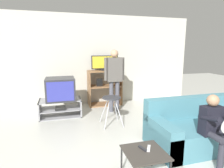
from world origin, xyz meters
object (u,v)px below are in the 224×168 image
Objects in this scene: media_shelf at (105,87)px; remote_control_black at (143,148)px; person_standing_adult at (114,75)px; person_seated_child at (215,124)px; television_main at (60,89)px; couch at (203,129)px; remote_control_white at (149,148)px; snack_table at (145,155)px; television_flat at (105,63)px; folding_stool at (111,102)px; tv_stand at (61,108)px.

media_shelf reaches higher than remote_control_black.
person_standing_adult is 1.63× the size of person_seated_child.
television_main is 1.38m from person_standing_adult.
person_standing_adult reaches higher than couch.
couch reaches higher than remote_control_white.
remote_control_white is at bearing 30.54° from snack_table.
couch reaches higher than snack_table.
television_flat is at bearing 42.58° from media_shelf.
couch reaches higher than folding_stool.
person_seated_child is at bearing -50.54° from tv_stand.
media_shelf is at bearing 112.31° from couch.
snack_table is 3.45× the size of remote_control_white.
folding_stool is 0.39× the size of person_standing_adult.
television_main is 0.68× the size of person_seated_child.
tv_stand is 3.14m from couch.
television_main is 2.77m from remote_control_black.
remote_control_white is at bearing -67.72° from tv_stand.
couch is (1.31, 0.54, -0.12)m from remote_control_white.
snack_table is at bearing -92.28° from folding_stool.
remote_control_black is 1.00× the size of remote_control_white.
remote_control_white is (0.08, -0.02, 0.00)m from remote_control_black.
television_flat reaches higher than person_seated_child.
couch is (2.38, -2.05, 0.06)m from tv_stand.
television_flat is at bearing 27.44° from tv_stand.
folding_stool is 4.30× the size of remote_control_black.
tv_stand is 0.48m from television_main.
television_flat is (0.02, 0.01, 0.70)m from media_shelf.
remote_control_white reaches higher than snack_table.
television_main is 2.83m from snack_table.
remote_control_black is (-0.07, -1.74, -0.13)m from folding_stool.
person_seated_child is at bearing 4.42° from snack_table.
television_flat reaches higher than remote_control_black.
television_main is at bearing 141.08° from folding_stool.
snack_table is 0.10m from remote_control_white.
couch is at bearing -67.69° from media_shelf.
snack_table is at bearing -104.33° from remote_control_black.
remote_control_white is 2.67m from person_standing_adult.
media_shelf reaches higher than person_seated_child.
remote_control_white is (0.07, 0.04, 0.05)m from snack_table.
couch is 0.65m from person_seated_child.
television_flat reaches higher than couch.
television_flat reaches higher than television_main.
television_flat is 3.08m from couch.
television_flat is 1.25× the size of folding_stool.
person_seated_child reaches higher than folding_stool.
person_standing_adult is at bearing 113.96° from remote_control_white.
folding_stool is at bearing -97.85° from media_shelf.
remote_control_black is 1.49m from couch.
person_standing_adult is (0.38, 2.57, 0.59)m from remote_control_black.
tv_stand is 2.82m from snack_table.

